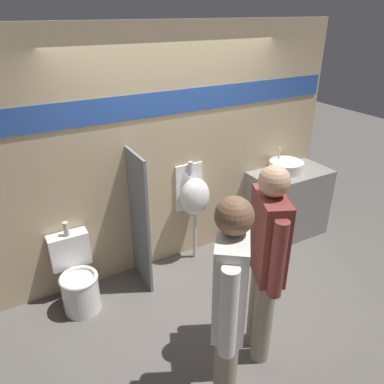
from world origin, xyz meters
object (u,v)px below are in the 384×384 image
cell_phone (278,180)px  person_with_lanyard (229,306)px  person_in_vest (266,259)px  toilet (77,280)px  urinal_near_counter (194,197)px  sink_basin (286,166)px

cell_phone → person_with_lanyard: person_with_lanyard is taller
cell_phone → person_with_lanyard: 2.38m
person_with_lanyard → cell_phone: bearing=-12.1°
cell_phone → person_in_vest: size_ratio=0.08×
toilet → person_in_vest: 1.97m
toilet → urinal_near_counter: bearing=5.8°
toilet → person_with_lanyard: person_with_lanyard is taller
urinal_near_counter → toilet: bearing=-174.2°
cell_phone → toilet: size_ratio=0.16×
urinal_near_counter → toilet: size_ratio=1.37×
toilet → person_in_vest: size_ratio=0.50×
urinal_near_counter → person_in_vest: person_in_vest is taller
sink_basin → person_in_vest: 2.07m
toilet → person_in_vest: person_in_vest is taller
cell_phone → toilet: (-2.49, 0.11, -0.60)m
person_with_lanyard → person_in_vest: bearing=-25.1°
person_in_vest → toilet: bearing=66.9°
toilet → person_with_lanyard: bearing=-67.5°
urinal_near_counter → toilet: 1.55m
person_with_lanyard → urinal_near_counter: bearing=14.1°
cell_phone → person_in_vest: 1.77m
sink_basin → person_with_lanyard: size_ratio=0.24×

